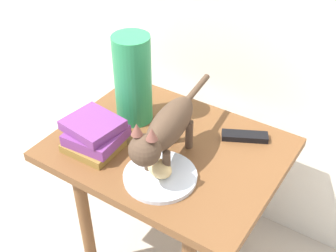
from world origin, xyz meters
name	(u,v)px	position (x,y,z in m)	size (l,w,h in m)	color
ground_plane	(168,252)	(0.00, 0.00, 0.00)	(6.00, 6.00, 0.00)	#B2A899
side_table	(168,165)	(0.00, 0.00, 0.47)	(0.72, 0.56, 0.55)	brown
plate	(160,176)	(0.06, -0.14, 0.56)	(0.22, 0.22, 0.01)	silver
bread_roll	(160,168)	(0.06, -0.14, 0.59)	(0.08, 0.06, 0.05)	#E0BC7A
cat	(166,129)	(0.04, -0.08, 0.68)	(0.12, 0.48, 0.23)	#4C3828
book_stack	(94,135)	(-0.19, -0.13, 0.60)	(0.19, 0.17, 0.10)	olive
green_vase	(133,80)	(-0.18, 0.07, 0.71)	(0.12, 0.12, 0.31)	#288C51
tv_remote	(245,136)	(0.19, 0.17, 0.56)	(0.15, 0.04, 0.02)	black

